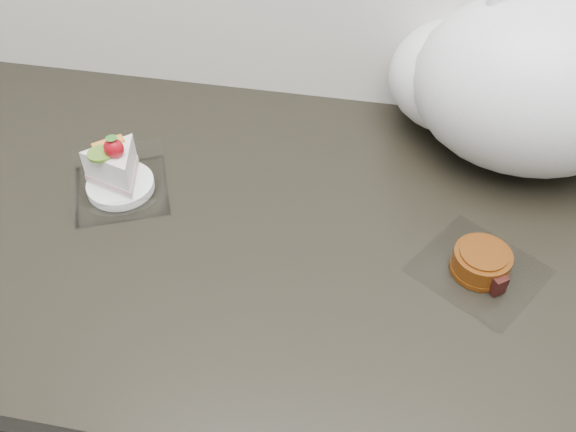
# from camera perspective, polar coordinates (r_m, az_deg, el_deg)

# --- Properties ---
(counter) EXTENTS (2.04, 0.64, 0.90)m
(counter) POSITION_cam_1_polar(r_m,az_deg,el_deg) (1.22, 4.93, -16.44)
(counter) COLOR black
(counter) RESTS_ON ground
(cake_tray) EXTENTS (0.17, 0.17, 0.10)m
(cake_tray) POSITION_cam_1_polar(r_m,az_deg,el_deg) (0.92, -14.85, 3.42)
(cake_tray) COLOR white
(cake_tray) RESTS_ON counter
(mooncake_wrap) EXTENTS (0.19, 0.19, 0.03)m
(mooncake_wrap) POSITION_cam_1_polar(r_m,az_deg,el_deg) (0.84, 16.81, -4.12)
(mooncake_wrap) COLOR white
(mooncake_wrap) RESTS_ON counter
(plastic_bag) EXTENTS (0.41, 0.32, 0.31)m
(plastic_bag) POSITION_cam_1_polar(r_m,az_deg,el_deg) (0.96, 19.89, 11.15)
(plastic_bag) COLOR white
(plastic_bag) RESTS_ON counter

